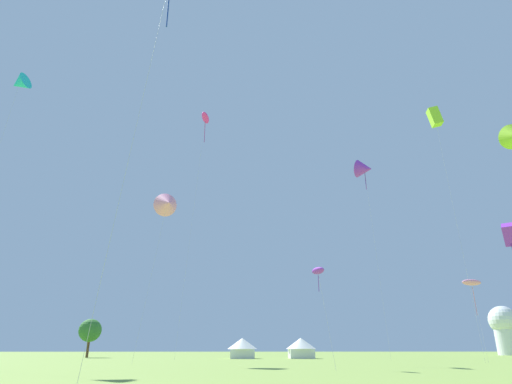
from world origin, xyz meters
The scene contains 12 objects.
kite_purple_parafoil centered at (5.23, 31.34, 7.68)m, with size 1.29×3.34×8.07m.
kite_pink_parafoil centered at (26.77, 46.43, 8.99)m, with size 3.04×1.94×9.50m.
kite_cyan_delta centered at (-28.75, 41.12, 32.14)m, with size 2.75×3.77×33.42m.
kite_purple_delta centered at (17.89, 55.48, 27.72)m, with size 3.99×4.43×29.35m.
kite_lime_box centered at (25.38, 46.02, 31.57)m, with size 1.95×1.75×32.99m.
kite_pink_delta centered at (-9.89, 42.63, 17.27)m, with size 4.00×3.55×18.83m.
kite_magenta_parafoil centered at (-7.23, 56.51, 36.68)m, with size 3.18×3.49×37.37m.
kite_purple_box centered at (28.85, 40.66, 13.49)m, with size 2.37×2.57×14.83m.
festival_tent_right centered at (-0.70, 66.32, 1.68)m, with size 4.66×4.66×3.03m.
festival_tent_center centered at (8.54, 66.32, 1.70)m, with size 4.71×4.71×3.06m.
observatory_dome centered at (59.97, 95.45, 6.01)m, with size 6.40×6.40×10.80m.
tree_distant_right centered at (-27.31, 74.89, 4.43)m, with size 3.87×3.87×6.39m.
Camera 1 is at (-1.54, -4.50, 1.55)m, focal length 29.84 mm.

